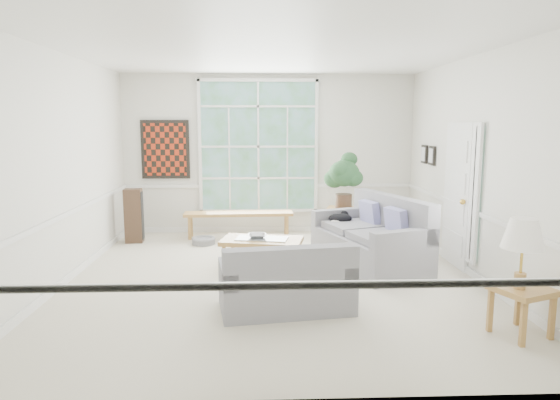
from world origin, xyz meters
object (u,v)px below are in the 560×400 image
object	(u,v)px
side_table	(521,311)
loveseat_front	(286,276)
coffee_table	(262,253)
end_table	(343,225)
loveseat_right	(369,232)

from	to	relation	value
side_table	loveseat_front	bearing A→B (deg)	160.85
loveseat_front	side_table	xyz separation A→B (m)	(2.29, -0.79, -0.14)
coffee_table	end_table	bearing A→B (deg)	58.19
loveseat_right	loveseat_front	world-z (taller)	loveseat_right
loveseat_right	side_table	distance (m)	2.68
loveseat_right	coffee_table	size ratio (longest dim) A/B	1.65
loveseat_right	end_table	bearing A→B (deg)	75.20
coffee_table	side_table	xyz separation A→B (m)	(2.55, -2.46, 0.04)
loveseat_right	end_table	world-z (taller)	loveseat_right
loveseat_front	side_table	distance (m)	2.43
coffee_table	side_table	distance (m)	3.54
end_table	loveseat_right	bearing A→B (deg)	-85.47
loveseat_front	loveseat_right	bearing A→B (deg)	43.52
end_table	side_table	distance (m)	4.14
end_table	coffee_table	bearing A→B (deg)	-133.35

